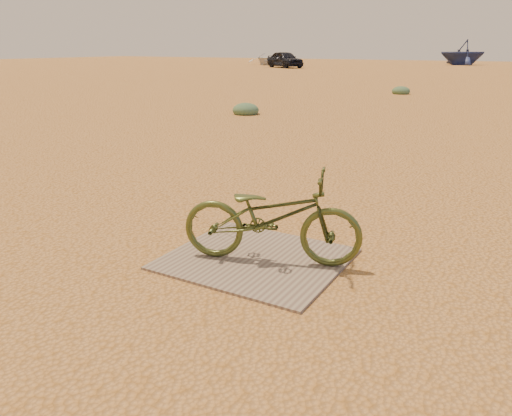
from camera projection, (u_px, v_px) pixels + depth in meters
The scene contains 8 objects.
ground at pixel (240, 266), 4.04m from camera, with size 120.00×120.00×0.00m, color #BA8447.
plywood_board at pixel (256, 259), 4.15m from camera, with size 1.40×1.25×0.02m, color gray.
bicycle at pixel (272, 217), 3.97m from camera, with size 0.50×1.44×0.76m, color #444F20.
car at pixel (285, 59), 39.60m from camera, with size 1.50×3.72×1.27m, color black.
boat_near_left at pixel (271, 59), 45.09m from camera, with size 3.54×4.96×1.03m, color silver.
boat_far_left at pixel (463, 52), 44.81m from camera, with size 3.65×4.23×2.22m, color navy.
kale_a at pixel (246, 114), 12.93m from camera, with size 0.68×0.68×0.37m, color #53724D.
kale_c at pixel (401, 94), 18.30m from camera, with size 0.65×0.65×0.36m, color #53724D.
Camera 1 is at (1.96, -3.14, 1.70)m, focal length 35.00 mm.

